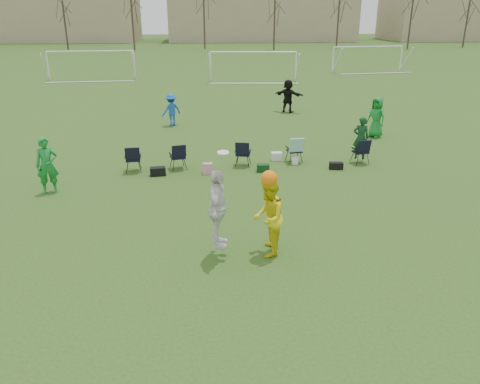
{
  "coord_description": "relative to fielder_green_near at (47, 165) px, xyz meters",
  "views": [
    {
      "loc": [
        -0.2,
        -8.93,
        5.44
      ],
      "look_at": [
        0.62,
        2.0,
        1.25
      ],
      "focal_mm": 35.0,
      "sensor_mm": 36.0,
      "label": 1
    }
  ],
  "objects": [
    {
      "name": "ground",
      "position": [
        5.27,
        -5.68,
        -0.92
      ],
      "size": [
        260.0,
        260.0,
        0.0
      ],
      "primitive_type": "plane",
      "color": "#284B17",
      "rests_on": "ground"
    },
    {
      "name": "fielder_green_near",
      "position": [
        0.0,
        0.0,
        0.0
      ],
      "size": [
        0.77,
        0.62,
        1.84
      ],
      "primitive_type": "imported",
      "rotation": [
        0.0,
        0.0,
        0.29
      ],
      "color": "#168030",
      "rests_on": "ground"
    },
    {
      "name": "fielder_blue",
      "position": [
        3.33,
        9.5,
        -0.1
      ],
      "size": [
        1.21,
        1.09,
        1.63
      ],
      "primitive_type": "imported",
      "rotation": [
        0.0,
        0.0,
        3.73
      ],
      "color": "blue",
      "rests_on": "ground"
    },
    {
      "name": "fielder_green_far",
      "position": [
        13.0,
        6.36,
        0.01
      ],
      "size": [
        1.01,
        1.08,
        1.86
      ],
      "primitive_type": "imported",
      "rotation": [
        0.0,
        0.0,
        -0.96
      ],
      "color": "#157929",
      "rests_on": "ground"
    },
    {
      "name": "fielder_black",
      "position": [
        9.91,
        12.53,
        0.03
      ],
      "size": [
        1.77,
        1.44,
        1.9
      ],
      "primitive_type": "imported",
      "rotation": [
        0.0,
        0.0,
        2.55
      ],
      "color": "black",
      "rests_on": "ground"
    },
    {
      "name": "center_contest",
      "position": [
        5.98,
        -4.67,
        0.17
      ],
      "size": [
        1.94,
        1.2,
        2.61
      ],
      "color": "white",
      "rests_on": "ground"
    },
    {
      "name": "sideline_setup",
      "position": [
        7.25,
        2.35,
        -0.39
      ],
      "size": [
        9.31,
        1.87,
        1.8
      ],
      "color": "#0F3A1B",
      "rests_on": "ground"
    },
    {
      "name": "goal_left",
      "position": [
        -4.73,
        28.32,
        1.0
      ],
      "size": [
        7.39,
        0.76,
        2.46
      ],
      "rotation": [
        0.0,
        0.0,
        0.09
      ],
      "color": "white",
      "rests_on": "ground"
    },
    {
      "name": "goal_mid",
      "position": [
        9.27,
        26.32,
        1.0
      ],
      "size": [
        7.4,
        0.63,
        2.46
      ],
      "rotation": [
        0.0,
        0.0,
        -0.07
      ],
      "color": "white",
      "rests_on": "ground"
    },
    {
      "name": "goal_right",
      "position": [
        21.27,
        32.32,
        1.0
      ],
      "size": [
        7.35,
        1.14,
        2.46
      ],
      "rotation": [
        0.0,
        0.0,
        0.14
      ],
      "color": "white",
      "rests_on": "ground"
    },
    {
      "name": "tree_line",
      "position": [
        5.51,
        64.16,
        4.17
      ],
      "size": [
        110.28,
        3.28,
        11.4
      ],
      "color": "#382B21",
      "rests_on": "ground"
    },
    {
      "name": "building_row",
      "position": [
        12.0,
        90.32,
        5.07
      ],
      "size": [
        126.0,
        16.0,
        13.0
      ],
      "color": "tan",
      "rests_on": "ground"
    }
  ]
}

